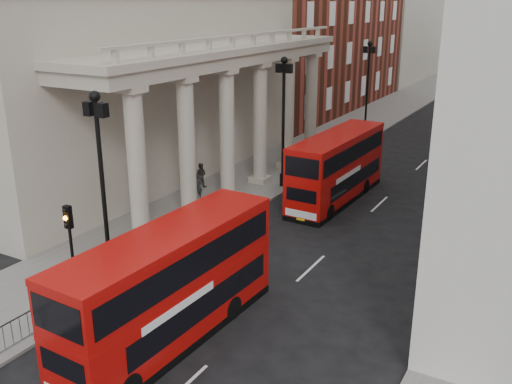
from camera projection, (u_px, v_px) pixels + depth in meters
The scene contains 16 objects.
ground at pixel (47, 338), 20.80m from camera, with size 260.00×260.00×0.00m, color black.
sidewalk_west at pixel (312, 149), 46.90m from camera, with size 6.00×140.00×0.12m, color slate.
kerb at pixel (345, 154), 45.51m from camera, with size 0.20×140.00×0.14m, color slate.
portico_building at pixel (140, 89), 38.63m from camera, with size 9.00×28.00×12.00m, color #A9A18E.
brick_building at pixel (320, 7), 61.74m from camera, with size 9.00×32.00×22.00m, color maroon.
west_building_far at pixel (403, 12), 88.42m from camera, with size 9.00×30.00×20.00m, color #A9A18E.
lamp_post_south at pixel (102, 179), 22.81m from camera, with size 1.05×0.44×8.32m.
lamp_post_mid at pixel (283, 113), 35.99m from camera, with size 1.05×0.44×8.32m.
lamp_post_north at pixel (368, 83), 49.17m from camera, with size 1.05×0.44×8.32m.
traffic_light at pixel (70, 238), 21.67m from camera, with size 0.28×0.33×4.30m.
crowd_barriers at pixel (84, 294), 22.58m from camera, with size 0.50×18.75×1.10m.
bus_near at pixel (171, 284), 20.12m from camera, with size 2.73×9.80×4.19m.
bus_far at pixel (337, 166), 34.52m from camera, with size 2.58×9.63×4.13m.
pedestrian_a at pixel (198, 186), 34.79m from camera, with size 0.59×0.38×1.61m, color black.
pedestrian_b at pixel (201, 175), 37.04m from camera, with size 0.78×0.61×1.60m, color black.
pedestrian_c at pixel (258, 158), 41.07m from camera, with size 0.75×0.49×1.53m, color black.
Camera 1 is at (15.53, -11.88, 11.71)m, focal length 40.00 mm.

